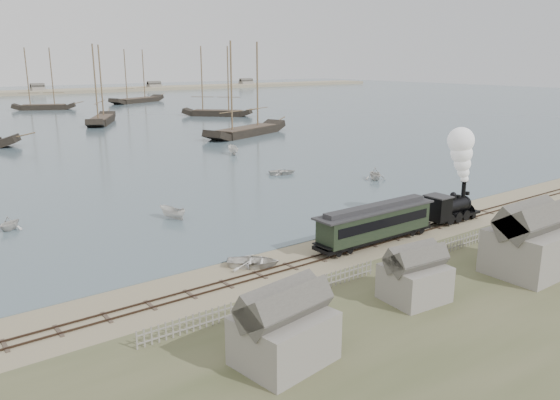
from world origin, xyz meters
TOP-DOWN VIEW (x-y plane):
  - ground at (0.00, 0.00)m, footprint 600.00×600.00m
  - rail_track at (0.00, -2.00)m, footprint 120.00×1.80m
  - picket_fence_west at (-6.50, -7.00)m, footprint 19.00×0.10m
  - picket_fence_east at (12.50, -7.50)m, footprint 15.00×0.10m
  - shed_left at (-10.00, -13.00)m, footprint 5.00×4.00m
  - shed_mid at (2.00, -12.00)m, footprint 4.00×3.50m
  - shed_right at (13.00, -14.00)m, footprint 6.00×5.00m
  - locomotive at (20.73, -2.00)m, footprint 7.40×2.76m
  - passenger_coach at (8.58, -2.00)m, footprint 13.01×2.51m
  - beached_dinghy at (-3.41, -0.19)m, footprint 4.99×5.17m
  - rowboat_1 at (-17.04, 21.83)m, footprint 3.58×3.63m
  - rowboat_2 at (-2.66, 15.95)m, footprint 3.56×2.35m
  - rowboat_3 at (20.10, 27.18)m, footprint 4.03×4.63m
  - rowboat_4 at (28.08, 16.59)m, footprint 4.24×4.04m
  - rowboat_5 at (23.46, 45.99)m, footprint 4.19×2.71m
  - schooner_3 at (21.43, 106.96)m, footprint 14.65×21.43m
  - schooner_4 at (39.09, 65.41)m, footprint 24.99×14.14m
  - schooner_5 at (55.18, 105.68)m, footprint 17.53×17.87m
  - schooner_8 at (19.87, 157.69)m, footprint 19.56×11.94m
  - schooner_9 at (56.81, 168.99)m, footprint 25.87×16.78m

SIDE VIEW (x-z plane):
  - ground at x=0.00m, z-range 0.00..0.00m
  - picket_fence_west at x=-6.50m, z-range -0.60..0.60m
  - picket_fence_east at x=12.50m, z-range -0.60..0.60m
  - shed_left at x=-10.00m, z-range -2.05..2.05m
  - shed_mid at x=2.00m, z-range -1.80..1.80m
  - shed_right at x=13.00m, z-range -2.55..2.55m
  - rail_track at x=0.00m, z-range -0.04..0.12m
  - beached_dinghy at x=-3.41m, z-range 0.00..0.87m
  - rowboat_3 at x=20.10m, z-range 0.06..0.86m
  - rowboat_2 at x=-2.66m, z-range 0.06..1.35m
  - rowboat_1 at x=-17.04m, z-range 0.06..1.51m
  - rowboat_5 at x=23.46m, z-range 0.06..1.58m
  - rowboat_4 at x=28.08m, z-range 0.06..1.80m
  - passenger_coach at x=8.58m, z-range 0.43..3.59m
  - locomotive at x=20.73m, z-range -0.35..8.88m
  - schooner_3 at x=21.43m, z-range 0.06..20.06m
  - schooner_4 at x=39.09m, z-range 0.06..20.06m
  - schooner_5 at x=55.18m, z-range 0.06..20.06m
  - schooner_8 at x=19.87m, z-range 0.06..20.06m
  - schooner_9 at x=56.81m, z-range 0.06..20.06m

